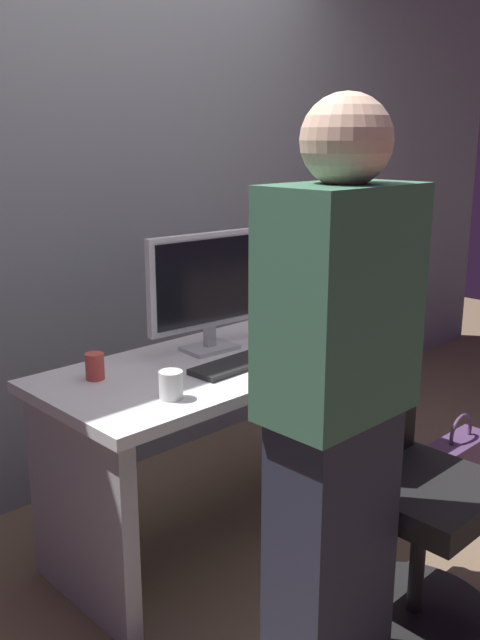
% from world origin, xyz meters
% --- Properties ---
extents(ground_plane, '(9.00, 9.00, 0.00)m').
position_xyz_m(ground_plane, '(0.00, 0.00, 0.00)').
color(ground_plane, brown).
extents(wall_back, '(6.40, 0.10, 3.00)m').
position_xyz_m(wall_back, '(0.00, 0.80, 1.50)').
color(wall_back, gray).
rests_on(wall_back, ground).
extents(desk, '(1.47, 0.65, 0.74)m').
position_xyz_m(desk, '(0.00, 0.00, 0.51)').
color(desk, white).
rests_on(desk, ground).
extents(office_chair, '(0.52, 0.52, 0.94)m').
position_xyz_m(office_chair, '(0.07, -0.74, 0.43)').
color(office_chair, black).
rests_on(office_chair, ground).
extents(person_at_desk, '(0.40, 0.24, 1.64)m').
position_xyz_m(person_at_desk, '(-0.37, -0.79, 0.84)').
color(person_at_desk, '#262838').
rests_on(person_at_desk, ground).
extents(monitor, '(0.54, 0.15, 0.46)m').
position_xyz_m(monitor, '(-0.01, 0.11, 0.99)').
color(monitor, silver).
rests_on(monitor, desk).
extents(keyboard, '(0.43, 0.15, 0.02)m').
position_xyz_m(keyboard, '(-0.04, -0.10, 0.75)').
color(keyboard, '#262626').
rests_on(keyboard, desk).
extents(mouse, '(0.06, 0.10, 0.03)m').
position_xyz_m(mouse, '(0.24, -0.11, 0.75)').
color(mouse, white).
rests_on(mouse, desk).
extents(cup_near_keyboard, '(0.08, 0.08, 0.09)m').
position_xyz_m(cup_near_keyboard, '(-0.43, -0.19, 0.78)').
color(cup_near_keyboard, white).
rests_on(cup_near_keyboard, desk).
extents(cup_by_monitor, '(0.06, 0.06, 0.09)m').
position_xyz_m(cup_by_monitor, '(-0.51, 0.14, 0.78)').
color(cup_by_monitor, '#D84C3F').
rests_on(cup_by_monitor, desk).
extents(book_stack, '(0.22, 0.17, 0.08)m').
position_xyz_m(book_stack, '(0.47, 0.08, 0.77)').
color(book_stack, white).
rests_on(book_stack, desk).
extents(cell_phone, '(0.09, 0.15, 0.01)m').
position_xyz_m(cell_phone, '(0.44, -0.16, 0.74)').
color(cell_phone, black).
rests_on(cell_phone, desk).
extents(handbag, '(0.34, 0.14, 0.38)m').
position_xyz_m(handbag, '(0.92, -0.48, 0.14)').
color(handbag, '#4C3356').
rests_on(handbag, ground).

